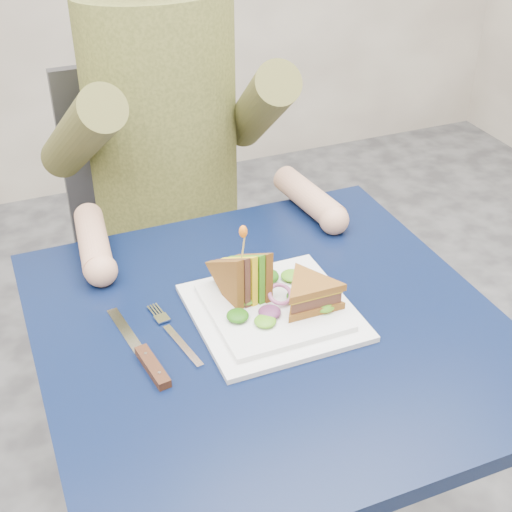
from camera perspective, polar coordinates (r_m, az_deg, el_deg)
name	(u,v)px	position (r m, az deg, el deg)	size (l,w,h in m)	color
table	(270,360)	(1.23, 1.13, -8.30)	(0.75, 0.75, 0.73)	black
chair	(160,221)	(1.85, -7.65, 2.81)	(0.42, 0.40, 0.93)	#47474C
diner	(162,96)	(1.59, -7.52, 12.57)	(0.54, 0.59, 0.74)	brown
plate	(273,310)	(1.20, 1.36, -4.37)	(0.26, 0.26, 0.02)	white
sandwich_flat	(310,294)	(1.17, 4.33, -3.03)	(0.12, 0.12, 0.05)	brown
sandwich_upright	(244,279)	(1.19, -0.99, -1.81)	(0.09, 0.15, 0.15)	brown
fork	(175,336)	(1.16, -6.48, -6.35)	(0.04, 0.18, 0.01)	silver
knife	(147,360)	(1.12, -8.68, -8.20)	(0.05, 0.22, 0.02)	silver
toothpick	(243,246)	(1.16, -1.02, 0.78)	(0.00, 0.00, 0.06)	tan
toothpick_frill	(243,232)	(1.14, -1.03, 1.97)	(0.01, 0.01, 0.02)	orange
lettuce_spill	(273,296)	(1.19, 1.40, -3.24)	(0.15, 0.13, 0.02)	#337A14
onion_ring	(280,294)	(1.19, 1.94, -3.07)	(0.04, 0.04, 0.01)	#9E4C7A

